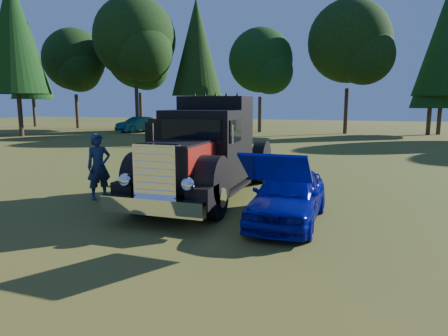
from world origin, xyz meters
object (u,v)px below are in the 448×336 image
Objects in this scene: hotrod_coupe at (288,195)px; spectator_far at (153,162)px; spectator_near at (99,167)px; diamond_t_truck at (206,155)px; distant_teal_car at (138,124)px.

hotrod_coupe reaches higher than spectator_far.
spectator_near is at bearing 174.52° from hotrod_coupe.
spectator_near is at bearing 179.86° from spectator_far.
diamond_t_truck is at bearing -33.44° from spectator_near.
hotrod_coupe is at bearing -60.97° from spectator_near.
diamond_t_truck is 3.13m from spectator_near.
spectator_near reaches higher than hotrod_coupe.
hotrod_coupe is 0.91× the size of distant_teal_car.
spectator_near is 28.48m from distant_teal_car.
spectator_near is at bearing -41.31° from distant_teal_car.
distant_teal_car is (-16.43, 23.88, -0.55)m from diamond_t_truck.
diamond_t_truck is 3.71× the size of spectator_near.
spectator_far is 27.51m from distant_teal_car.
spectator_near is (-2.89, -1.17, -0.31)m from diamond_t_truck.
diamond_t_truck is 1.61× the size of distant_teal_car.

